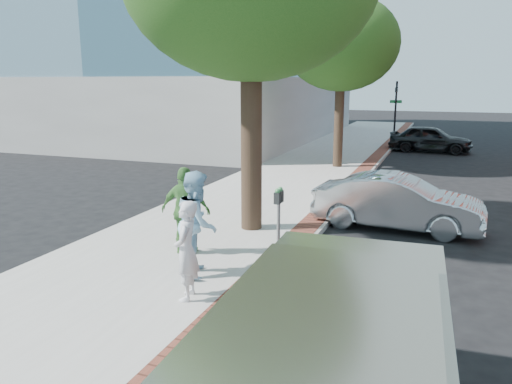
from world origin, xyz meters
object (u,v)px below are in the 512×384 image
at_px(parking_meter, 279,207).
at_px(person_gray, 186,251).
at_px(person_green, 186,211).
at_px(person_officer, 198,223).
at_px(bg_car, 430,139).
at_px(sedan_silver, 398,202).

relative_size(parking_meter, person_gray, 0.87).
relative_size(person_gray, person_green, 0.91).
bearing_deg(parking_meter, person_gray, -106.64).
bearing_deg(person_green, person_officer, 124.20).
bearing_deg(bg_car, person_officer, 175.03).
bearing_deg(person_officer, person_green, 19.52).
height_order(parking_meter, sedan_silver, parking_meter).
height_order(person_green, sedan_silver, person_green).
bearing_deg(parking_meter, bg_car, 82.83).
relative_size(person_gray, sedan_silver, 0.40).
bearing_deg(sedan_silver, person_gray, 159.10).
height_order(person_gray, person_officer, person_officer).
relative_size(parking_meter, sedan_silver, 0.34).
height_order(person_gray, sedan_silver, person_gray).
bearing_deg(person_officer, sedan_silver, -52.90).
xyz_separation_m(person_green, sedan_silver, (4.02, 4.00, -0.38)).
relative_size(person_officer, person_green, 1.07).
bearing_deg(sedan_silver, parking_meter, 153.21).
height_order(parking_meter, person_officer, person_officer).
bearing_deg(person_green, parking_meter, -169.35).
xyz_separation_m(person_officer, bg_car, (3.53, 20.62, -0.42)).
bearing_deg(person_gray, bg_car, 155.69).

